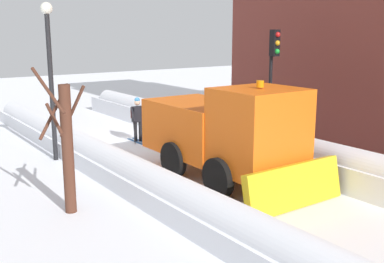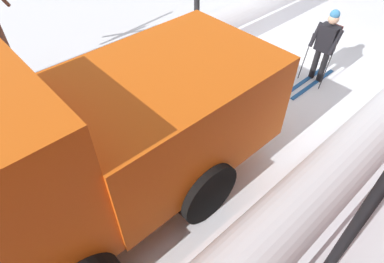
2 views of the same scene
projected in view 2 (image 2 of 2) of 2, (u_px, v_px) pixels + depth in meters
The scene contains 2 objects.
plow_truck at pixel (95, 147), 4.52m from camera, with size 3.20×5.98×3.12m.
skier at pixel (326, 43), 7.57m from camera, with size 0.62×1.80×1.81m.
Camera 2 is at (-3.39, 7.18, 4.78)m, focal length 30.16 mm.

